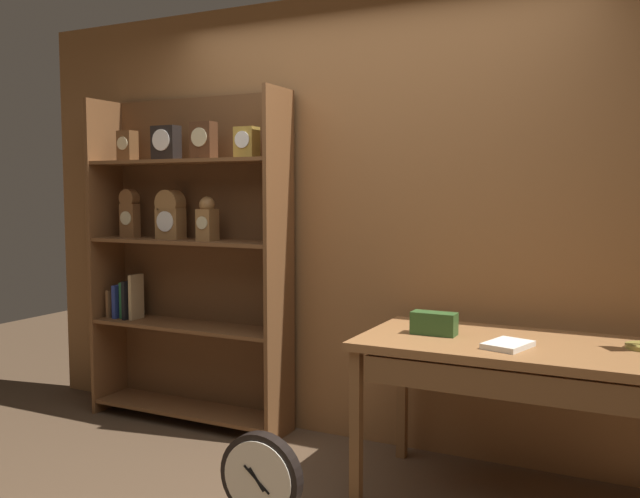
% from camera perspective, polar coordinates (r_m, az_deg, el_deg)
% --- Properties ---
extents(back_wood_panel, '(4.80, 0.05, 2.60)m').
position_cam_1_polar(back_wood_panel, '(3.94, 4.21, 2.43)').
color(back_wood_panel, brown).
rests_on(back_wood_panel, ground).
extents(bookshelf, '(1.35, 0.33, 2.06)m').
position_cam_1_polar(bookshelf, '(4.38, -11.07, -0.48)').
color(bookshelf, brown).
rests_on(bookshelf, ground).
extents(workbench, '(1.48, 0.74, 0.78)m').
position_cam_1_polar(workbench, '(3.26, 16.50, -8.99)').
color(workbench, brown).
rests_on(workbench, ground).
extents(toolbox_small, '(0.22, 0.09, 0.11)m').
position_cam_1_polar(toolbox_small, '(3.34, 9.54, -6.17)').
color(toolbox_small, '#2D5123').
rests_on(toolbox_small, workbench).
extents(open_repair_manual, '(0.21, 0.25, 0.02)m').
position_cam_1_polar(open_repair_manual, '(3.15, 15.48, -7.75)').
color(open_repair_manual, silver).
rests_on(open_repair_manual, workbench).
extents(round_clock_large, '(0.39, 0.11, 0.43)m').
position_cam_1_polar(round_clock_large, '(3.12, -4.97, -18.73)').
color(round_clock_large, black).
rests_on(round_clock_large, ground).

